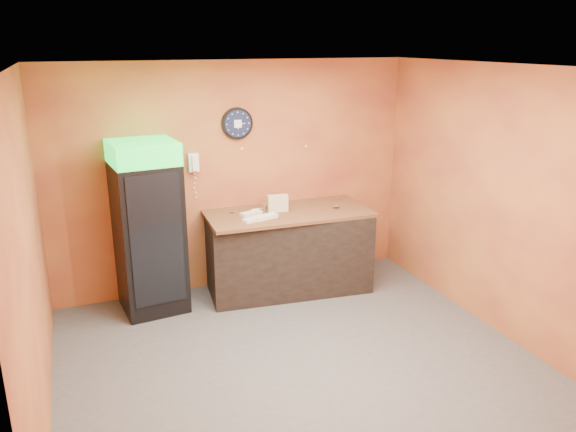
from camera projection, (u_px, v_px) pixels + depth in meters
name	position (u px, v px, depth m)	size (l,w,h in m)	color
floor	(295.00, 358.00, 5.57)	(4.50, 4.50, 0.00)	#47474C
back_wall	(235.00, 177.00, 6.92)	(4.50, 0.02, 2.80)	#CB7F39
left_wall	(28.00, 257.00, 4.36)	(0.02, 4.00, 2.80)	#CB7F39
right_wall	(493.00, 200.00, 5.93)	(0.02, 4.00, 2.80)	#CB7F39
ceiling	(297.00, 67.00, 4.73)	(4.50, 4.00, 0.02)	white
beverage_cooler	(149.00, 231.00, 6.31)	(0.76, 0.77, 1.97)	black
prep_counter	(288.00, 252.00, 6.99)	(1.96, 0.87, 0.98)	black
wall_clock	(237.00, 123.00, 6.71)	(0.38, 0.06, 0.38)	black
wall_phone	(194.00, 163.00, 6.63)	(0.12, 0.10, 0.22)	white
butcher_paper	(288.00, 213.00, 6.84)	(1.99, 0.94, 0.04)	brown
sub_roll_stack	(278.00, 203.00, 6.79)	(0.25, 0.12, 0.21)	beige
wrapped_sandwich_left	(254.00, 219.00, 6.46)	(0.26, 0.10, 0.04)	silver
wrapped_sandwich_mid	(265.00, 217.00, 6.54)	(0.29, 0.12, 0.04)	silver
wrapped_sandwich_right	(251.00, 213.00, 6.69)	(0.27, 0.10, 0.04)	silver
kitchen_tool	(265.00, 207.00, 6.90)	(0.07, 0.07, 0.07)	silver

